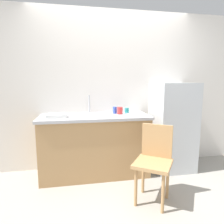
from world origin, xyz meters
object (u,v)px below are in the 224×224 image
Objects in this scene: cup_blue at (115,110)px; cup_red at (120,111)px; refrigerator at (172,126)px; chair at (154,159)px; cup_teal at (127,110)px; dish_tray at (57,116)px.

cup_blue is 0.96× the size of cup_red.
refrigerator is 1.02m from chair.
cup_red is 0.18m from cup_teal.
refrigerator is at bearing -7.03° from cup_blue.
cup_blue reaches higher than cup_teal.
cup_blue is 1.37× the size of cup_teal.
cup_teal is at bearing 167.53° from refrigerator.
cup_blue is at bearing 131.43° from cup_red.
dish_tray is at bearing -176.70° from chair.
chair is 11.83× the size of cup_teal.
cup_teal is (0.14, 0.12, -0.02)m from cup_red.
dish_tray reaches higher than chair.
cup_teal is (-0.71, 0.16, 0.26)m from refrigerator.
cup_blue is (-0.29, 0.90, 0.46)m from chair.
cup_red is at bearing 7.80° from dish_tray.
cup_blue reaches higher than chair.
refrigerator is 1.54× the size of chair.
refrigerator is 4.91× the size of dish_tray.
cup_red reaches higher than cup_blue.
cup_red is (-0.22, 0.83, 0.46)m from chair.
dish_tray is 0.92m from cup_red.
cup_blue is (0.85, 0.20, 0.03)m from dish_tray.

